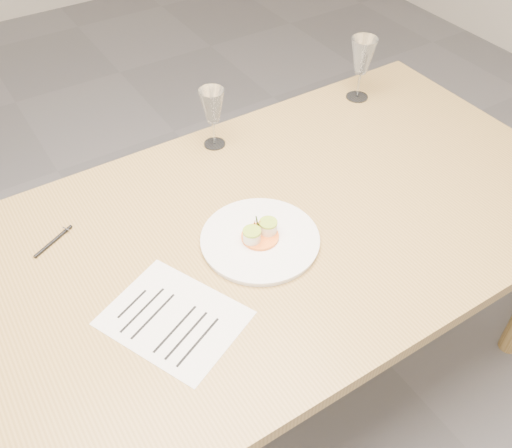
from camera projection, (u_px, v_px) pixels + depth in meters
ground at (203, 408)px, 1.98m from camera, size 7.00×7.00×0.00m
dining_table at (186, 280)px, 1.51m from camera, size 2.40×1.00×0.75m
dinner_plate at (260, 239)px, 1.51m from camera, size 0.32×0.32×0.08m
recipe_sheet at (174, 318)px, 1.34m from camera, size 0.35×0.38×0.00m
ballpoint_pen at (54, 241)px, 1.51m from camera, size 0.12×0.07×0.01m
wine_glass_1 at (212, 107)px, 1.74m from camera, size 0.08×0.08×0.20m
wine_glass_2 at (363, 57)px, 1.93m from camera, size 0.09×0.09×0.22m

